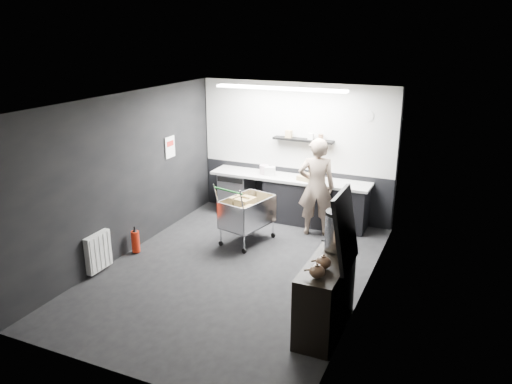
% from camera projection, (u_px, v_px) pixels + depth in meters
% --- Properties ---
extents(floor, '(5.50, 5.50, 0.00)m').
position_uv_depth(floor, '(235.00, 271.00, 7.93)').
color(floor, black).
rests_on(floor, ground).
extents(ceiling, '(5.50, 5.50, 0.00)m').
position_uv_depth(ceiling, '(233.00, 100.00, 7.09)').
color(ceiling, white).
rests_on(ceiling, wall_back).
extents(wall_back, '(5.50, 0.00, 5.50)m').
position_uv_depth(wall_back, '(295.00, 151.00, 9.90)').
color(wall_back, black).
rests_on(wall_back, floor).
extents(wall_front, '(5.50, 0.00, 5.50)m').
position_uv_depth(wall_front, '(116.00, 266.00, 5.12)').
color(wall_front, black).
rests_on(wall_front, floor).
extents(wall_left, '(0.00, 5.50, 5.50)m').
position_uv_depth(wall_left, '(126.00, 175.00, 8.28)').
color(wall_left, black).
rests_on(wall_left, floor).
extents(wall_right, '(0.00, 5.50, 5.50)m').
position_uv_depth(wall_right, '(367.00, 209.00, 6.74)').
color(wall_right, black).
rests_on(wall_right, floor).
extents(kitchen_wall_panel, '(3.95, 0.02, 1.70)m').
position_uv_depth(kitchen_wall_panel, '(296.00, 126.00, 9.72)').
color(kitchen_wall_panel, silver).
rests_on(kitchen_wall_panel, wall_back).
extents(dado_panel, '(3.95, 0.02, 1.00)m').
position_uv_depth(dado_panel, '(294.00, 192.00, 10.15)').
color(dado_panel, black).
rests_on(dado_panel, wall_back).
extents(floating_shelf, '(1.20, 0.22, 0.04)m').
position_uv_depth(floating_shelf, '(303.00, 140.00, 9.62)').
color(floating_shelf, black).
rests_on(floating_shelf, wall_back).
extents(wall_clock, '(0.20, 0.03, 0.20)m').
position_uv_depth(wall_clock, '(368.00, 116.00, 9.08)').
color(wall_clock, silver).
rests_on(wall_clock, wall_back).
extents(poster, '(0.02, 0.30, 0.40)m').
position_uv_depth(poster, '(170.00, 147.00, 9.34)').
color(poster, white).
rests_on(poster, wall_left).
extents(poster_red_band, '(0.02, 0.22, 0.10)m').
position_uv_depth(poster_red_band, '(170.00, 144.00, 9.31)').
color(poster_red_band, red).
rests_on(poster_red_band, poster).
extents(radiator, '(0.10, 0.50, 0.60)m').
position_uv_depth(radiator, '(98.00, 252.00, 7.79)').
color(radiator, silver).
rests_on(radiator, wall_left).
extents(ceiling_strip, '(2.40, 0.20, 0.04)m').
position_uv_depth(ceiling_strip, '(280.00, 88.00, 8.70)').
color(ceiling_strip, white).
rests_on(ceiling_strip, ceiling).
extents(prep_counter, '(3.20, 0.61, 0.90)m').
position_uv_depth(prep_counter, '(295.00, 199.00, 9.84)').
color(prep_counter, black).
rests_on(prep_counter, floor).
extents(person, '(0.77, 0.63, 1.83)m').
position_uv_depth(person, '(316.00, 187.00, 9.09)').
color(person, beige).
rests_on(person, floor).
extents(shopping_cart, '(0.82, 1.14, 1.12)m').
position_uv_depth(shopping_cart, '(247.00, 214.00, 8.85)').
color(shopping_cart, silver).
rests_on(shopping_cart, floor).
extents(sideboard, '(0.53, 1.24, 1.86)m').
position_uv_depth(sideboard, '(327.00, 287.00, 6.25)').
color(sideboard, black).
rests_on(sideboard, floor).
extents(fire_extinguisher, '(0.14, 0.14, 0.46)m').
position_uv_depth(fire_extinguisher, '(136.00, 241.00, 8.50)').
color(fire_extinguisher, red).
rests_on(fire_extinguisher, floor).
extents(cardboard_box, '(0.52, 0.44, 0.09)m').
position_uv_depth(cardboard_box, '(311.00, 178.00, 9.52)').
color(cardboard_box, '#9A8052').
rests_on(cardboard_box, prep_counter).
extents(pink_tub, '(0.18, 0.18, 0.18)m').
position_uv_depth(pink_tub, '(264.00, 170.00, 9.93)').
color(pink_tub, beige).
rests_on(pink_tub, prep_counter).
extents(white_container, '(0.23, 0.20, 0.18)m').
position_uv_depth(white_container, '(270.00, 171.00, 9.83)').
color(white_container, silver).
rests_on(white_container, prep_counter).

